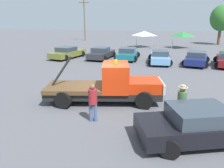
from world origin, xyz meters
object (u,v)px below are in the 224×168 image
(tow_truck, at_px, (110,86))
(foreground_car, at_px, (203,124))
(tree_left, at_px, (222,18))
(person_at_hood, at_px, (93,100))
(parked_car_charcoal, at_px, (101,53))
(person_near_truck, at_px, (182,102))
(parked_car_navy, at_px, (196,58))
(parked_car_olive, at_px, (67,53))
(parked_car_skyblue, at_px, (160,57))
(parked_car_teal, at_px, (128,54))
(canopy_tent_white, at_px, (144,33))
(utility_pole, at_px, (84,18))
(canopy_tent_green, at_px, (183,34))

(tow_truck, height_order, foreground_car, tow_truck)
(foreground_car, distance_m, tree_left, 36.14)
(tow_truck, relative_size, tree_left, 0.96)
(person_at_hood, xyz_separation_m, parked_car_charcoal, (-5.12, 15.17, -0.34))
(parked_car_charcoal, bearing_deg, person_near_truck, -147.36)
(tow_truck, relative_size, person_near_truck, 3.70)
(parked_car_navy, height_order, tree_left, tree_left)
(tow_truck, bearing_deg, tree_left, 56.87)
(parked_car_olive, bearing_deg, parked_car_charcoal, -71.46)
(person_near_truck, bearing_deg, parked_car_skyblue, -12.67)
(person_near_truck, relative_size, parked_car_navy, 0.37)
(person_near_truck, bearing_deg, tree_left, -31.87)
(person_near_truck, xyz_separation_m, parked_car_teal, (-5.80, 14.85, -0.39))
(canopy_tent_white, bearing_deg, utility_pole, 149.50)
(tree_left, bearing_deg, parked_car_charcoal, -126.85)
(parked_car_navy, bearing_deg, parked_car_olive, 98.60)
(parked_car_charcoal, height_order, parked_car_skyblue, same)
(parked_car_charcoal, bearing_deg, tow_truck, -156.88)
(parked_car_charcoal, xyz_separation_m, canopy_tent_white, (2.89, 12.33, 1.57))
(foreground_car, distance_m, person_at_hood, 4.48)
(tow_truck, height_order, person_near_truck, tow_truck)
(utility_pole, bearing_deg, parked_car_navy, -44.56)
(parked_car_charcoal, distance_m, parked_car_teal, 3.02)
(parked_car_charcoal, xyz_separation_m, utility_pole, (-11.14, 20.60, 3.99))
(person_near_truck, relative_size, parked_car_olive, 0.34)
(parked_car_olive, bearing_deg, canopy_tent_white, -19.56)
(person_at_hood, bearing_deg, parked_car_skyblue, -17.59)
(canopy_tent_green, bearing_deg, utility_pole, 159.50)
(parked_car_charcoal, relative_size, parked_car_teal, 0.98)
(canopy_tent_white, xyz_separation_m, utility_pole, (-14.04, 8.27, 2.42))
(tow_truck, distance_m, utility_pole, 37.19)
(foreground_car, bearing_deg, tree_left, 56.61)
(parked_car_charcoal, height_order, utility_pole, utility_pole)
(parked_car_teal, bearing_deg, utility_pole, 30.17)
(tow_truck, distance_m, person_at_hood, 2.51)
(parked_car_olive, xyz_separation_m, parked_car_navy, (14.08, 0.34, -0.00))
(tow_truck, distance_m, parked_car_teal, 13.33)
(parked_car_charcoal, xyz_separation_m, tree_left, (15.02, 20.04, 3.92))
(person_at_hood, bearing_deg, tree_left, -27.35)
(parked_car_olive, distance_m, parked_car_navy, 14.08)
(parked_car_teal, height_order, tree_left, tree_left)
(parked_car_charcoal, relative_size, canopy_tent_green, 1.47)
(person_near_truck, bearing_deg, person_at_hood, 81.03)
(parked_car_teal, distance_m, parked_car_navy, 7.25)
(foreground_car, relative_size, parked_car_charcoal, 1.15)
(person_near_truck, height_order, utility_pole, utility_pole)
(parked_car_skyblue, relative_size, parked_car_navy, 1.04)
(parked_car_teal, height_order, parked_car_navy, same)
(parked_car_navy, bearing_deg, parked_car_teal, 90.12)
(tow_truck, relative_size, foreground_car, 1.24)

